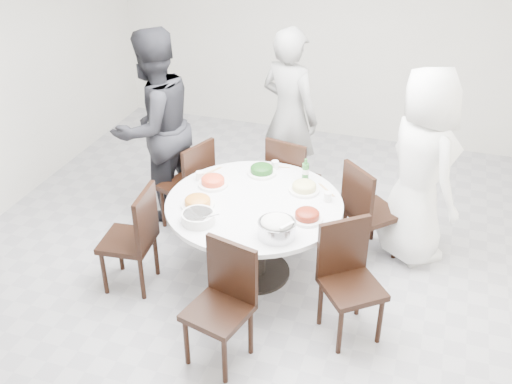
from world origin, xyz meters
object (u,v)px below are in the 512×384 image
(chair_ne, at_px, (372,210))
(rice_bowl, at_px, (277,229))
(diner_middle, at_px, (289,116))
(chair_se, at_px, (352,285))
(soup_bowl, at_px, (198,218))
(diner_left, at_px, (154,127))
(chair_sw, at_px, (127,239))
(beverage_bottle, at_px, (306,170))
(chair_n, at_px, (293,178))
(chair_s, at_px, (218,310))
(diner_right, at_px, (421,167))
(dining_table, at_px, (254,239))
(chair_nw, at_px, (186,184))

(chair_ne, distance_m, rice_bowl, 1.25)
(diner_middle, bearing_deg, chair_se, 141.27)
(rice_bowl, height_order, soup_bowl, rice_bowl)
(chair_se, distance_m, diner_left, 2.55)
(rice_bowl, xyz_separation_m, soup_bowl, (-0.65, -0.01, -0.02))
(rice_bowl, bearing_deg, chair_sw, -177.89)
(rice_bowl, relative_size, beverage_bottle, 1.40)
(chair_se, xyz_separation_m, beverage_bottle, (-0.63, 0.99, 0.38))
(chair_n, height_order, soup_bowl, chair_n)
(chair_ne, xyz_separation_m, chair_s, (-0.86, -1.68, 0.00))
(chair_s, height_order, diner_right, diner_right)
(diner_left, relative_size, rice_bowl, 6.57)
(dining_table, height_order, beverage_bottle, beverage_bottle)
(chair_sw, height_order, beverage_bottle, beverage_bottle)
(diner_left, distance_m, soup_bowl, 1.47)
(chair_s, xyz_separation_m, diner_right, (1.22, 1.82, 0.43))
(diner_middle, distance_m, diner_left, 1.38)
(chair_se, bearing_deg, diner_right, 36.49)
(diner_left, bearing_deg, beverage_bottle, 106.80)
(beverage_bottle, bearing_deg, chair_ne, 11.17)
(diner_middle, relative_size, soup_bowl, 6.86)
(chair_n, xyz_separation_m, beverage_bottle, (0.22, -0.48, 0.38))
(dining_table, bearing_deg, chair_ne, 33.74)
(chair_ne, distance_m, beverage_bottle, 0.73)
(chair_ne, relative_size, chair_nw, 1.00)
(diner_right, height_order, diner_left, diner_left)
(chair_s, bearing_deg, chair_nw, 135.03)
(chair_sw, xyz_separation_m, diner_right, (2.27, 1.23, 0.43))
(chair_n, relative_size, chair_s, 1.00)
(chair_nw, bearing_deg, diner_left, -92.82)
(chair_sw, bearing_deg, chair_se, 83.26)
(chair_se, bearing_deg, rice_bowl, 135.47)
(chair_ne, height_order, chair_n, same)
(dining_table, relative_size, chair_sw, 1.58)
(diner_right, relative_size, diner_middle, 0.98)
(diner_middle, xyz_separation_m, diner_left, (-1.16, -0.75, 0.04))
(chair_n, distance_m, beverage_bottle, 0.65)
(chair_nw, xyz_separation_m, chair_sw, (-0.09, -1.01, 0.00))
(chair_ne, relative_size, chair_sw, 1.00)
(chair_se, relative_size, diner_middle, 0.51)
(chair_ne, xyz_separation_m, rice_bowl, (-0.61, -1.04, 0.34))
(chair_n, xyz_separation_m, chair_nw, (-0.98, -0.43, 0.00))
(beverage_bottle, bearing_deg, diner_middle, 113.38)
(rice_bowl, bearing_deg, chair_n, 99.24)
(diner_middle, relative_size, rice_bowl, 6.29)
(diner_right, relative_size, rice_bowl, 6.18)
(chair_s, bearing_deg, diner_right, 70.40)
(chair_s, height_order, diner_middle, diner_middle)
(chair_se, distance_m, soup_bowl, 1.31)
(diner_left, bearing_deg, chair_n, 125.62)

